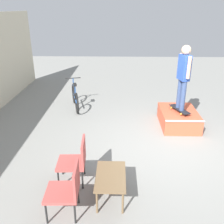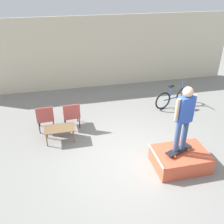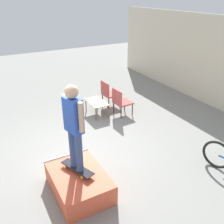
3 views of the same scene
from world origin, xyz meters
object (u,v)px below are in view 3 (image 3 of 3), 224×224
at_px(patio_chair_right, 121,101).
at_px(skate_ramp_box, 79,182).
at_px(coffee_table, 96,103).
at_px(skateboard_on_ramp, 77,168).
at_px(patio_chair_left, 109,92).
at_px(person_skater, 74,122).

bearing_deg(patio_chair_right, skate_ramp_box, 132.86).
bearing_deg(patio_chair_right, coffee_table, 55.13).
height_order(skateboard_on_ramp, patio_chair_left, patio_chair_left).
bearing_deg(patio_chair_right, skateboard_on_ramp, 132.14).
distance_m(person_skater, patio_chair_right, 3.68).
distance_m(person_skater, patio_chair_left, 4.28).
bearing_deg(patio_chair_left, coffee_table, 118.83).
bearing_deg(person_skater, coffee_table, 134.94).
distance_m(person_skater, coffee_table, 3.63).
relative_size(skate_ramp_box, person_skater, 0.81).
relative_size(skate_ramp_box, coffee_table, 1.58).
relative_size(skate_ramp_box, skateboard_on_ramp, 1.76).
xyz_separation_m(skateboard_on_ramp, person_skater, (-0.00, 0.00, 1.03)).
bearing_deg(skate_ramp_box, patio_chair_left, 143.71).
bearing_deg(skateboard_on_ramp, patio_chair_left, 121.92).
bearing_deg(skateboard_on_ramp, person_skater, 158.69).
bearing_deg(coffee_table, skate_ramp_box, -31.41).
xyz_separation_m(person_skater, patio_chair_right, (-2.51, 2.48, -1.05)).
height_order(skateboard_on_ramp, patio_chair_right, patio_chair_right).
bearing_deg(patio_chair_left, skateboard_on_ramp, 140.86).
distance_m(coffee_table, patio_chair_left, 0.79).
distance_m(skateboard_on_ramp, patio_chair_left, 4.15).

